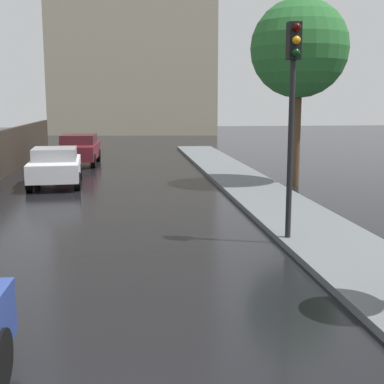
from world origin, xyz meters
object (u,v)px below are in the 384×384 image
object	(u,v)px
car_white_mid_road	(55,166)
car_maroon_far_ahead	(78,149)
traffic_light	(292,92)
street_tree_near	(299,49)

from	to	relation	value
car_white_mid_road	car_maroon_far_ahead	bearing A→B (deg)	-96.10
car_maroon_far_ahead	traffic_light	size ratio (longest dim) A/B	0.90
street_tree_near	traffic_light	bearing A→B (deg)	-108.86
car_maroon_far_ahead	traffic_light	xyz separation A→B (m)	(5.79, -15.37, 2.49)
car_maroon_far_ahead	traffic_light	world-z (taller)	traffic_light
car_maroon_far_ahead	street_tree_near	distance (m)	12.12
car_maroon_far_ahead	car_white_mid_road	bearing A→B (deg)	89.43
traffic_light	street_tree_near	bearing A→B (deg)	71.14
car_maroon_far_ahead	street_tree_near	bearing A→B (deg)	139.34
street_tree_near	car_maroon_far_ahead	bearing A→B (deg)	137.46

